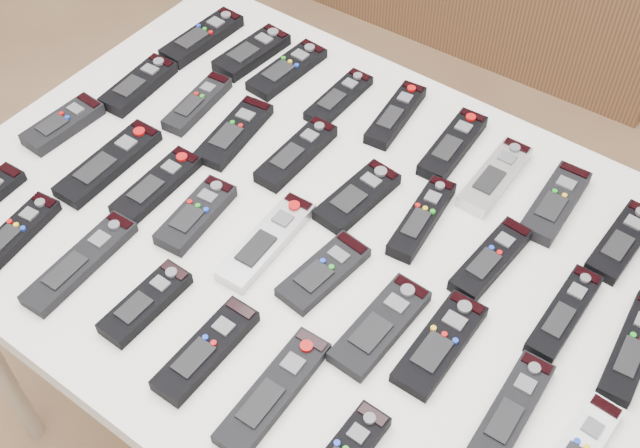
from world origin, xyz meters
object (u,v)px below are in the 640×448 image
Objects in this scene: remote_24 at (324,272)px; remote_34 at (274,391)px; table at (320,254)px; remote_19 at (63,124)px; remote_26 at (440,344)px; remote_3 at (339,98)px; remote_21 at (157,185)px; remote_17 at (564,313)px; remote_12 at (234,133)px; remote_10 at (139,85)px; remote_1 at (252,53)px; remote_2 at (287,69)px; remote_16 at (491,259)px; remote_4 at (396,115)px; remote_25 at (380,326)px; remote_32 at (146,303)px; remote_6 at (495,177)px; remote_30 at (15,234)px; remote_15 at (422,218)px; remote_0 at (202,38)px; remote_31 at (80,262)px; remote_11 at (198,103)px; remote_13 at (296,154)px; remote_8 at (622,241)px; remote_5 at (453,145)px; remote_22 at (196,215)px; remote_14 at (357,197)px; remote_33 at (206,350)px; remote_23 at (267,241)px; remote_7 at (555,203)px; remote_18 at (633,347)px; remote_27 at (511,410)px; remote_20 at (109,163)px.

remote_24 is 0.76× the size of remote_34.
remote_19 is at bearing -171.27° from table.
remote_19 is 0.84× the size of remote_26.
remote_21 is at bearing -107.58° from remote_3.
remote_17 is (0.55, -0.20, 0.00)m from remote_3.
remote_10 is at bearing 174.71° from remote_12.
remote_2 is at bearing 5.50° from remote_1.
remote_4 is at bearing 150.92° from remote_16.
remote_25 is (0.44, -0.19, 0.00)m from remote_12.
remote_17 is 0.62m from remote_32.
remote_1 and remote_16 have the same top height.
remote_30 is at bearing -135.13° from remote_6.
remote_12 is 0.99× the size of remote_15.
remote_31 is at bearing -64.66° from remote_0.
remote_10 is 0.13m from remote_11.
remote_10 reaches higher than remote_30.
remote_8 is at bearing 15.70° from remote_13.
remote_17 is at bearing -8.57° from remote_11.
remote_5 is 1.01× the size of remote_12.
remote_13 is 0.22m from remote_22.
remote_22 is (-0.57, -0.18, 0.00)m from remote_17.
remote_14 is 0.37m from remote_33.
remote_19 is (-0.39, -0.19, 0.00)m from remote_13.
remote_4 is at bearing 53.59° from remote_30.
remote_10 is (-0.20, -0.21, 0.00)m from remote_2.
remote_2 is 0.61m from remote_25.
remote_15 is at bearing 25.05° from remote_21.
remote_2 is at bearing 165.34° from remote_16.
remote_34 is (0.26, -0.39, -0.00)m from remote_13.
remote_23 is 0.29m from remote_31.
remote_24 is (0.55, -0.15, -0.00)m from remote_10.
remote_21 is 0.45m from remote_34.
remote_5 reaches higher than remote_34.
remote_7 is at bearing 2.47° from remote_6.
remote_27 reaches higher than remote_18.
remote_0 reaches higher than remote_18.
remote_4 is at bearing 94.92° from remote_33.
remote_8 is (0.41, 0.26, 0.07)m from table.
remote_16 is (0.63, -0.18, 0.00)m from remote_1.
remote_22 is at bearing -178.36° from remote_25.
remote_4 is 0.22m from remote_14.
remote_15 reaches higher than remote_33.
remote_15 is at bearing -11.51° from remote_0.
remote_33 reaches higher than remote_23.
table is at bearing -26.59° from remote_12.
remote_32 is at bearing -119.20° from remote_6.
remote_22 is at bearing 108.62° from remote_32.
remote_20 is (-0.09, -0.39, 0.00)m from remote_2.
remote_14 is at bearing 24.24° from remote_20.
remote_11 is 0.92× the size of remote_13.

